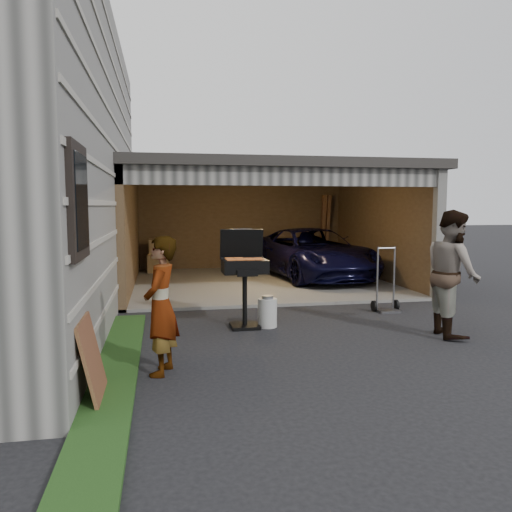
% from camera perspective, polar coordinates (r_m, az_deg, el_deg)
% --- Properties ---
extents(ground, '(80.00, 80.00, 0.00)m').
position_cam_1_polar(ground, '(6.35, 5.43, -12.27)').
color(ground, black).
rests_on(ground, ground).
extents(groundcover_strip, '(0.50, 8.00, 0.06)m').
position_cam_1_polar(groundcover_strip, '(5.19, -16.75, -16.32)').
color(groundcover_strip, '#193814').
rests_on(groundcover_strip, ground).
extents(garage, '(6.80, 6.30, 2.90)m').
position_cam_1_polar(garage, '(12.82, 0.28, 5.35)').
color(garage, '#605E59').
rests_on(garage, ground).
extents(minivan, '(2.74, 4.91, 1.30)m').
position_cam_1_polar(minivan, '(13.35, 6.41, 0.09)').
color(minivan, black).
rests_on(minivan, ground).
extents(woman, '(0.53, 0.67, 1.62)m').
position_cam_1_polar(woman, '(5.91, -10.82, -5.60)').
color(woman, '#9BB1C3').
rests_on(woman, ground).
extents(man, '(0.85, 1.03, 1.90)m').
position_cam_1_polar(man, '(8.07, 21.53, -1.82)').
color(man, '#422D1A').
rests_on(man, ground).
extents(bbq_grill, '(0.71, 0.62, 1.58)m').
position_cam_1_polar(bbq_grill, '(8.00, -1.35, -1.56)').
color(bbq_grill, black).
rests_on(bbq_grill, ground).
extents(propane_tank, '(0.36, 0.36, 0.46)m').
position_cam_1_polar(propane_tank, '(8.14, 1.32, -6.50)').
color(propane_tank, beige).
rests_on(propane_tank, ground).
extents(plywood_panel, '(0.21, 0.77, 0.85)m').
position_cam_1_polar(plywood_panel, '(5.34, -18.19, -11.26)').
color(plywood_panel, brown).
rests_on(plywood_panel, ground).
extents(hand_truck, '(0.50, 0.37, 1.21)m').
position_cam_1_polar(hand_truck, '(9.61, 14.69, -4.79)').
color(hand_truck, slate).
rests_on(hand_truck, ground).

